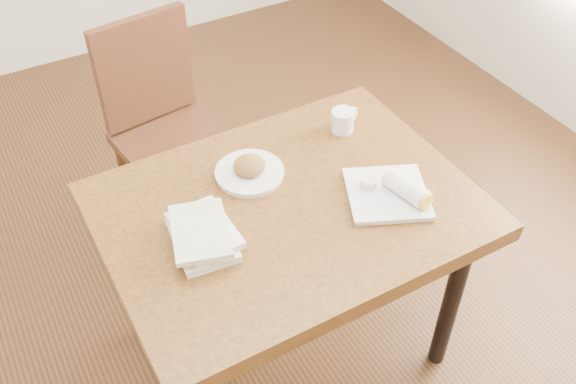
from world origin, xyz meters
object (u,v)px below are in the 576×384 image
chair_far (164,119)px  table (288,224)px  book_stack (202,234)px  coffee_mug (343,120)px  plate_scone (250,170)px  plate_burrito (393,192)px

chair_far → table: bearing=-84.0°
table → book_stack: 0.31m
table → chair_far: size_ratio=1.17×
table → coffee_mug: coffee_mug is taller
coffee_mug → book_stack: 0.68m
table → plate_scone: 0.21m
plate_scone → plate_burrito: plate_burrito is taller
table → book_stack: bearing=-177.0°
plate_scone → plate_burrito: 0.45m
plate_burrito → chair_far: bearing=111.1°
chair_far → book_stack: size_ratio=3.63×
chair_far → plate_burrito: 1.09m
chair_far → book_stack: chair_far is taller
chair_far → book_stack: bearing=-102.6°
plate_scone → table: bearing=-76.7°
plate_burrito → book_stack: bearing=168.5°
table → plate_scone: bearing=103.3°
coffee_mug → plate_burrito: 0.37m
table → plate_burrito: plate_burrito is taller
coffee_mug → book_stack: coffee_mug is taller
table → plate_burrito: (0.29, -0.13, 0.11)m
chair_far → plate_scone: 0.73m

